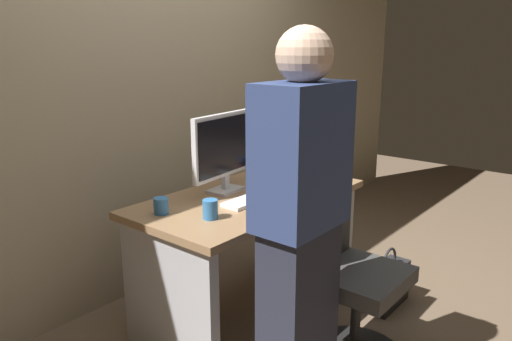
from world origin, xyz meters
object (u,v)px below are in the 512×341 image
object	(u,v)px
handbag	(388,285)
mouse	(287,184)
desk	(249,233)
cup_near_keyboard	(210,209)
keyboard	(256,198)
cell_phone	(318,184)
person_at_desk	(300,228)
book_stack	(280,168)
office_chair	(347,280)
cup_by_monitor	(161,206)
monitor	(225,148)

from	to	relation	value
handbag	mouse	bearing A→B (deg)	121.30
desk	cup_near_keyboard	bearing A→B (deg)	-165.72
keyboard	mouse	size ratio (longest dim) A/B	4.30
cell_phone	handbag	xyz separation A→B (m)	(0.17, -0.42, -0.61)
cup_near_keyboard	cell_phone	bearing A→B (deg)	-5.70
desk	person_at_desk	size ratio (longest dim) A/B	0.83
desk	cup_near_keyboard	xyz separation A→B (m)	(-0.42, -0.11, 0.28)
keyboard	book_stack	size ratio (longest dim) A/B	1.77
office_chair	cup_near_keyboard	size ratio (longest dim) A/B	9.68
keyboard	mouse	bearing A→B (deg)	3.68
desk	cup_near_keyboard	size ratio (longest dim) A/B	14.07
cup_by_monitor	book_stack	xyz separation A→B (m)	(0.94, -0.05, 0.02)
cup_near_keyboard	book_stack	bearing A→B (deg)	13.09
office_chair	cup_by_monitor	size ratio (longest dim) A/B	11.21
monitor	cup_near_keyboard	world-z (taller)	monitor
cup_by_monitor	cup_near_keyboard	bearing A→B (deg)	-66.22
office_chair	book_stack	xyz separation A→B (m)	(0.43, 0.74, 0.37)
desk	keyboard	distance (m)	0.26
desk	keyboard	xyz separation A→B (m)	(-0.05, -0.09, 0.24)
office_chair	cell_phone	xyz separation A→B (m)	(0.45, 0.46, 0.31)
mouse	cup_near_keyboard	bearing A→B (deg)	-177.15
cup_by_monitor	handbag	bearing A→B (deg)	-33.51
book_stack	monitor	bearing A→B (deg)	171.72
person_at_desk	cell_phone	xyz separation A→B (m)	(0.89, 0.47, -0.10)
person_at_desk	cell_phone	bearing A→B (deg)	27.94
office_chair	keyboard	world-z (taller)	office_chair
monitor	cup_near_keyboard	xyz separation A→B (m)	(-0.39, -0.26, -0.21)
office_chair	keyboard	xyz separation A→B (m)	(-0.03, 0.57, 0.32)
office_chair	cell_phone	distance (m)	0.72
monitor	cup_by_monitor	xyz separation A→B (m)	(-0.49, -0.02, -0.21)
cup_near_keyboard	cell_phone	world-z (taller)	cup_near_keyboard
person_at_desk	mouse	world-z (taller)	person_at_desk
keyboard	cell_phone	distance (m)	0.49
office_chair	mouse	size ratio (longest dim) A/B	9.40
desk	mouse	bearing A→B (deg)	-15.38
desk	monitor	bearing A→B (deg)	103.18
keyboard	handbag	world-z (taller)	keyboard
book_stack	cell_phone	world-z (taller)	book_stack
book_stack	mouse	bearing A→B (deg)	-131.40
mouse	keyboard	bearing A→B (deg)	-177.43
person_at_desk	book_stack	world-z (taller)	person_at_desk
keyboard	handbag	size ratio (longest dim) A/B	1.14
desk	office_chair	distance (m)	0.66
office_chair	keyboard	bearing A→B (deg)	93.03
monitor	cell_phone	world-z (taller)	monitor
cup_by_monitor	mouse	bearing A→B (deg)	-14.59
monitor	handbag	xyz separation A→B (m)	(0.63, -0.76, -0.86)
person_at_desk	desk	bearing A→B (deg)	54.91
office_chair	cup_by_monitor	xyz separation A→B (m)	(-0.51, 0.79, 0.35)
office_chair	book_stack	size ratio (longest dim) A/B	3.87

